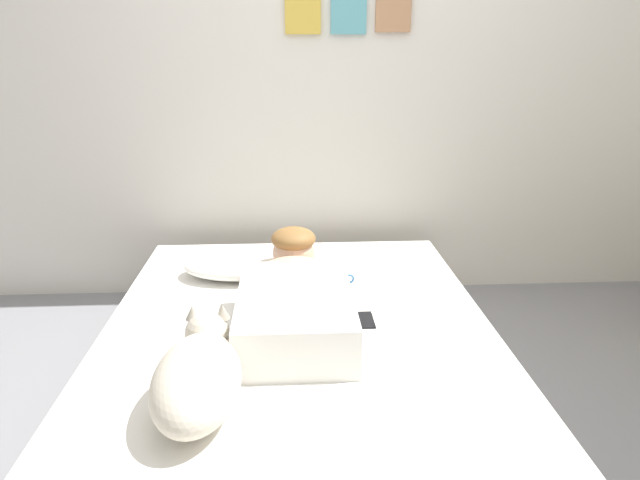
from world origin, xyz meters
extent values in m
plane|color=gray|center=(0.00, 0.00, 0.00)|extent=(12.30, 12.30, 0.00)
cube|color=silver|center=(0.00, 1.37, 1.25)|extent=(4.15, 0.10, 2.50)
cube|color=gold|center=(-0.24, 1.31, 1.54)|extent=(0.19, 0.02, 0.19)
cube|color=#59A5B2|center=(0.00, 1.31, 1.54)|extent=(0.19, 0.02, 0.19)
cube|color=tan|center=(0.23, 1.31, 1.55)|extent=(0.19, 0.02, 0.19)
cube|color=#726051|center=(-0.30, 0.14, 0.07)|extent=(1.56, 2.07, 0.15)
cube|color=white|center=(-0.30, 0.14, 0.25)|extent=(1.51, 2.01, 0.21)
ellipsoid|color=white|center=(-0.57, 0.69, 0.41)|extent=(0.52, 0.32, 0.11)
cube|color=white|center=(-0.31, 0.07, 0.44)|extent=(0.42, 0.64, 0.18)
ellipsoid|color=#D8AD8E|center=(-0.31, 0.41, 0.46)|extent=(0.32, 0.20, 0.16)
sphere|color=#D8AD8E|center=(-0.31, 0.57, 0.50)|extent=(0.19, 0.19, 0.19)
ellipsoid|color=olive|center=(-0.31, 0.57, 0.57)|extent=(0.20, 0.20, 0.10)
cylinder|color=#D8AD8E|center=(-0.41, 0.55, 0.43)|extent=(0.23, 0.07, 0.14)
cylinder|color=#D8AD8E|center=(-0.21, 0.55, 0.43)|extent=(0.23, 0.07, 0.14)
ellipsoid|color=beige|center=(-0.60, -0.38, 0.45)|extent=(0.26, 0.48, 0.20)
sphere|color=beige|center=(-0.61, -0.12, 0.47)|extent=(0.15, 0.15, 0.15)
cone|color=#A79F8E|center=(-0.65, -0.10, 0.54)|extent=(0.05, 0.05, 0.05)
cone|color=#A79F8E|center=(-0.55, -0.10, 0.54)|extent=(0.05, 0.05, 0.05)
cylinder|color=teal|center=(-0.12, 0.53, 0.39)|extent=(0.09, 0.09, 0.07)
torus|color=teal|center=(-0.06, 0.53, 0.39)|extent=(0.05, 0.01, 0.05)
cube|color=black|center=(-0.03, 0.18, 0.36)|extent=(0.07, 0.14, 0.01)
camera|label=1|loc=(-0.32, -1.85, 1.38)|focal=31.97mm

